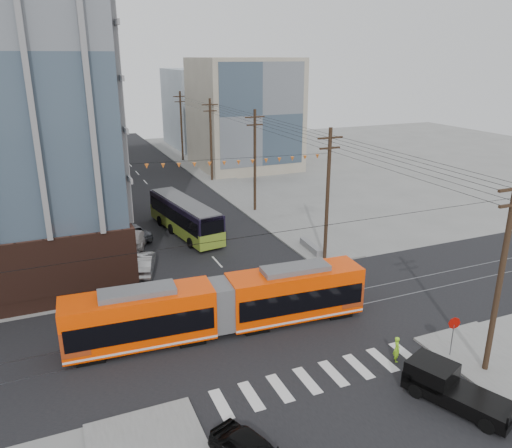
% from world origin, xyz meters
% --- Properties ---
extents(ground, '(160.00, 160.00, 0.00)m').
position_xyz_m(ground, '(0.00, 0.00, 0.00)').
color(ground, slate).
extents(bg_bldg_ne_near, '(14.00, 14.00, 16.00)m').
position_xyz_m(bg_bldg_ne_near, '(16.00, 48.00, 8.00)').
color(bg_bldg_ne_near, gray).
rests_on(bg_bldg_ne_near, ground).
extents(bg_bldg_nw_far, '(16.00, 18.00, 20.00)m').
position_xyz_m(bg_bldg_nw_far, '(-14.00, 72.00, 10.00)').
color(bg_bldg_nw_far, gray).
rests_on(bg_bldg_nw_far, ground).
extents(bg_bldg_ne_far, '(16.00, 16.00, 14.00)m').
position_xyz_m(bg_bldg_ne_far, '(18.00, 68.00, 7.00)').
color(bg_bldg_ne_far, '#8C99A5').
rests_on(bg_bldg_ne_far, ground).
extents(utility_pole_near, '(0.30, 0.30, 11.00)m').
position_xyz_m(utility_pole_near, '(8.50, -6.00, 5.50)').
color(utility_pole_near, black).
rests_on(utility_pole_near, ground).
extents(utility_pole_far, '(0.30, 0.30, 11.00)m').
position_xyz_m(utility_pole_far, '(8.50, 56.00, 5.50)').
color(utility_pole_far, black).
rests_on(utility_pole_far, ground).
extents(streetcar, '(18.58, 3.79, 3.56)m').
position_xyz_m(streetcar, '(-3.31, 3.47, 1.78)').
color(streetcar, '#FF3D00').
rests_on(streetcar, ground).
extents(city_bus, '(4.27, 12.00, 3.33)m').
position_xyz_m(city_bus, '(-0.49, 21.97, 1.66)').
color(city_bus, black).
rests_on(city_bus, ground).
extents(pickup_truck, '(3.63, 5.47, 1.75)m').
position_xyz_m(pickup_truck, '(4.99, -7.61, 0.87)').
color(pickup_truck, black).
rests_on(pickup_truck, ground).
extents(parked_car_silver, '(2.95, 5.05, 1.57)m').
position_xyz_m(parked_car_silver, '(-6.07, 14.26, 0.79)').
color(parked_car_silver, '#949494').
rests_on(parked_car_silver, ground).
extents(parked_car_white, '(3.73, 5.25, 1.41)m').
position_xyz_m(parked_car_white, '(-5.48, 20.53, 0.71)').
color(parked_car_white, silver).
rests_on(parked_car_white, ground).
extents(parked_car_grey, '(3.74, 5.66, 1.44)m').
position_xyz_m(parked_car_grey, '(-5.69, 22.30, 0.72)').
color(parked_car_grey, '#53565D').
rests_on(parked_car_grey, ground).
extents(pedestrian, '(0.53, 0.64, 1.51)m').
position_xyz_m(pedestrian, '(4.64, -3.34, 0.75)').
color(pedestrian, '#8FDE22').
rests_on(pedestrian, ground).
extents(stop_sign, '(0.86, 0.86, 2.37)m').
position_xyz_m(stop_sign, '(7.69, -4.25, 1.19)').
color(stop_sign, '#9C0902').
rests_on(stop_sign, ground).
extents(jersey_barrier, '(1.06, 3.60, 0.71)m').
position_xyz_m(jersey_barrier, '(8.30, 13.03, 0.36)').
color(jersey_barrier, slate).
rests_on(jersey_barrier, ground).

